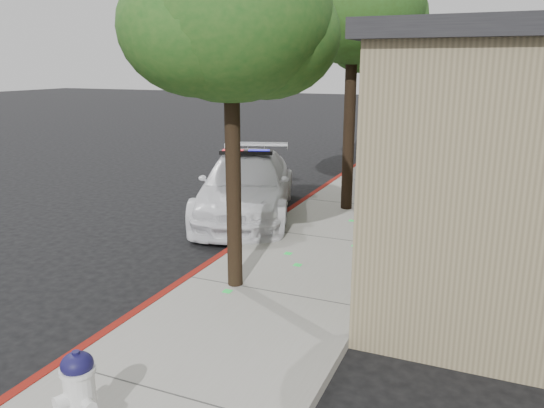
{
  "coord_description": "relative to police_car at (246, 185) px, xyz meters",
  "views": [
    {
      "loc": [
        4.79,
        -7.36,
        3.72
      ],
      "look_at": [
        0.85,
        1.87,
        1.08
      ],
      "focal_mm": 35.22,
      "sensor_mm": 36.0,
      "label": 1
    }
  ],
  "objects": [
    {
      "name": "fire_hydrant",
      "position": [
        2.14,
        -8.21,
        -0.18
      ],
      "size": [
        0.51,
        0.45,
        0.89
      ],
      "rotation": [
        0.0,
        0.0,
        -0.41
      ],
      "color": "silver",
      "rests_on": "sidewalk"
    },
    {
      "name": "ground",
      "position": [
        0.9,
        -4.34,
        -0.78
      ],
      "size": [
        120.0,
        120.0,
        0.0
      ],
      "primitive_type": "plane",
      "color": "black",
      "rests_on": "ground"
    },
    {
      "name": "red_curb",
      "position": [
        0.96,
        -1.34,
        -0.7
      ],
      "size": [
        0.14,
        60.0,
        0.16
      ],
      "primitive_type": "cube",
      "color": "maroon",
      "rests_on": "ground"
    },
    {
      "name": "sidewalk",
      "position": [
        2.5,
        -1.34,
        -0.71
      ],
      "size": [
        3.2,
        60.0,
        0.15
      ],
      "primitive_type": "cube",
      "color": "gray",
      "rests_on": "ground"
    },
    {
      "name": "street_tree_near",
      "position": [
        1.87,
        -4.31,
        3.52
      ],
      "size": [
        3.06,
        3.07,
        5.57
      ],
      "rotation": [
        0.0,
        0.0,
        0.22
      ],
      "color": "black",
      "rests_on": "sidewalk"
    },
    {
      "name": "police_car",
      "position": [
        0.0,
        0.0,
        0.0
      ],
      "size": [
        3.82,
        5.8,
        1.68
      ],
      "rotation": [
        0.0,
        0.0,
        0.33
      ],
      "color": "white",
      "rests_on": "ground"
    },
    {
      "name": "street_tree_far",
      "position": [
        1.83,
        6.05,
        3.76
      ],
      "size": [
        3.37,
        3.09,
        5.84
      ],
      "rotation": [
        0.0,
        0.0,
        -0.37
      ],
      "color": "black",
      "rests_on": "sidewalk"
    },
    {
      "name": "street_tree_mid",
      "position": [
        2.26,
        1.21,
        4.19
      ],
      "size": [
        3.35,
        3.46,
        6.39
      ],
      "rotation": [
        0.0,
        0.0,
        0.27
      ],
      "color": "black",
      "rests_on": "sidewalk"
    }
  ]
}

